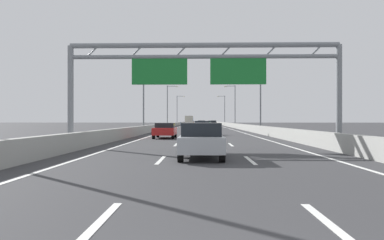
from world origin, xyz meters
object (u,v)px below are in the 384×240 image
object	(u,v)px
streetlamp_left_mid	(145,92)
red_car	(165,130)
green_car	(211,122)
streetlamp_right_mid	(259,91)
streetlamp_right_far	(234,103)
silver_car	(201,140)
streetlamp_left_distant	(178,108)
orange_car	(192,122)
streetlamp_left_far	(168,104)
streetlamp_right_distant	(224,108)
white_car	(202,128)
yellow_car	(201,124)
box_truck	(189,120)
black_car	(213,123)
streetlamp_left_near	(1,16)
sign_gantry	(202,68)

from	to	relation	value
streetlamp_left_mid	red_car	xyz separation A→B (m)	(4.10, -14.98, -4.68)
green_car	red_car	bearing A→B (deg)	-94.04
streetlamp_right_mid	streetlamp_right_far	world-z (taller)	same
silver_car	red_car	bearing A→B (deg)	100.92
streetlamp_left_distant	red_car	distance (m)	83.48
orange_car	streetlamp_right_far	bearing A→B (deg)	-79.21
streetlamp_left_far	streetlamp_left_distant	distance (m)	34.13
streetlamp_right_distant	white_car	size ratio (longest dim) A/B	2.05
streetlamp_left_mid	streetlamp_left_far	xyz separation A→B (m)	(0.00, 34.13, 0.00)
green_car	streetlamp_left_mid	bearing A→B (deg)	-97.50
green_car	yellow_car	world-z (taller)	yellow_car
orange_car	silver_car	bearing A→B (deg)	-88.45
streetlamp_left_far	white_car	xyz separation A→B (m)	(7.44, -41.96, -4.63)
red_car	box_truck	bearing A→B (deg)	90.22
black_car	red_car	xyz separation A→B (m)	(-6.93, -70.11, -0.05)
streetlamp_right_far	green_car	xyz separation A→B (m)	(-3.80, 50.40, -4.66)
streetlamp_left_far	silver_car	distance (m)	66.29
green_car	silver_car	bearing A→B (deg)	-91.89
streetlamp_left_mid	white_car	distance (m)	11.75
silver_car	black_car	xyz separation A→B (m)	(3.72, 86.72, 0.01)
streetlamp_right_far	green_car	world-z (taller)	streetlamp_right_far
streetlamp_left_distant	yellow_car	bearing A→B (deg)	-78.99
streetlamp_left_near	streetlamp_right_distant	bearing A→B (deg)	81.70
streetlamp_right_distant	streetlamp_left_mid	bearing A→B (deg)	-102.34
streetlamp_left_mid	streetlamp_right_far	distance (m)	37.26
black_car	yellow_car	bearing A→B (deg)	-97.83
streetlamp_right_distant	silver_car	size ratio (longest dim) A/B	2.07
sign_gantry	box_truck	xyz separation A→B (m)	(-3.60, 90.18, -3.20)
streetlamp_left_far	streetlamp_right_distant	world-z (taller)	same
yellow_car	streetlamp_right_distant	bearing A→B (deg)	79.14
white_car	streetlamp_right_mid	bearing A→B (deg)	46.25
yellow_car	sign_gantry	bearing A→B (deg)	-90.13
sign_gantry	streetlamp_left_near	size ratio (longest dim) A/B	1.76
sign_gantry	streetlamp_left_near	world-z (taller)	streetlamp_left_near
streetlamp_left_mid	box_truck	world-z (taller)	streetlamp_left_mid
black_car	streetlamp_left_mid	bearing A→B (deg)	-101.31
silver_car	box_truck	xyz separation A→B (m)	(-3.51, 96.63, 0.86)
streetlamp_right_mid	streetlamp_left_distant	world-z (taller)	same
streetlamp_left_mid	streetlamp_left_distant	distance (m)	68.27
streetlamp_right_mid	orange_car	world-z (taller)	streetlamp_right_mid
silver_car	yellow_car	world-z (taller)	yellow_car
streetlamp_right_distant	streetlamp_right_far	bearing A→B (deg)	-90.00
streetlamp_left_near	white_car	xyz separation A→B (m)	(7.44, 26.30, -4.63)
black_car	streetlamp_right_mid	bearing A→B (deg)	-85.94
red_car	box_truck	distance (m)	80.03
streetlamp_left_distant	red_car	bearing A→B (deg)	-87.18
orange_car	black_car	world-z (taller)	black_car
black_car	red_car	size ratio (longest dim) A/B	1.04
box_truck	streetlamp_left_mid	bearing A→B (deg)	-93.34
orange_car	yellow_car	world-z (taller)	yellow_car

